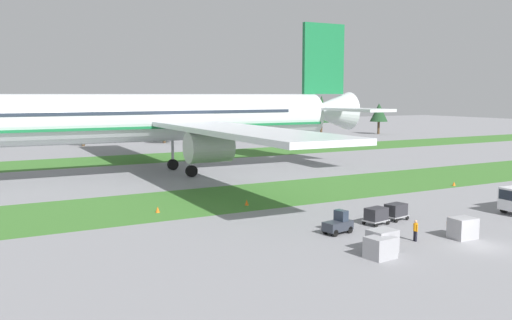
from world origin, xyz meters
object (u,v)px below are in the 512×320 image
object	(u,v)px
ground_crew_marshaller	(449,226)
airliner	(166,117)
taxiway_marker_0	(158,210)
uld_container_1	(382,241)
taxiway_marker_2	(454,184)
uld_container_0	(380,247)
taxiway_marker_1	(247,202)
ground_crew_loader	(415,230)
uld_container_2	(463,228)
baggage_tug	(338,224)
cargo_dolly_lead	(376,215)
cargo_dolly_second	(396,210)

from	to	relation	value
ground_crew_marshaller	airliner	bearing A→B (deg)	-84.47
airliner	taxiway_marker_0	distance (m)	27.67
uld_container_1	taxiway_marker_2	xyz separation A→B (m)	(28.62, 18.50, -0.60)
ground_crew_marshaller	uld_container_0	world-z (taller)	ground_crew_marshaller
taxiway_marker_1	ground_crew_loader	bearing A→B (deg)	-74.96
uld_container_0	uld_container_2	world-z (taller)	uld_container_2
ground_crew_marshaller	taxiway_marker_1	bearing A→B (deg)	-71.36
baggage_tug	taxiway_marker_0	xyz separation A→B (m)	(-10.72, 15.38, -0.51)
taxiway_marker_0	taxiway_marker_1	xyz separation A→B (m)	(9.48, -1.11, 0.01)
baggage_tug	taxiway_marker_0	distance (m)	18.76
airliner	cargo_dolly_lead	bearing A→B (deg)	-169.84
baggage_tug	ground_crew_loader	bearing A→B (deg)	-151.96
cargo_dolly_lead	taxiway_marker_2	world-z (taller)	cargo_dolly_lead
ground_crew_marshaller	uld_container_2	xyz separation A→B (m)	(0.68, -0.85, -0.08)
uld_container_2	taxiway_marker_2	bearing A→B (deg)	42.79
airliner	cargo_dolly_lead	world-z (taller)	airliner
ground_crew_marshaller	taxiway_marker_1	world-z (taller)	ground_crew_marshaller
airliner	taxiway_marker_1	world-z (taller)	airliner
uld_container_0	taxiway_marker_1	distance (m)	21.39
uld_container_0	taxiway_marker_2	size ratio (longest dim) A/B	3.73
uld_container_1	taxiway_marker_1	xyz separation A→B (m)	(-0.68, 20.34, -0.56)
uld_container_1	uld_container_2	size ratio (longest dim) A/B	1.00
airliner	taxiway_marker_1	bearing A→B (deg)	-179.03
uld_container_1	baggage_tug	bearing A→B (deg)	84.70
taxiway_marker_0	taxiway_marker_1	world-z (taller)	taxiway_marker_1
airliner	uld_container_2	size ratio (longest dim) A/B	40.37
airliner	taxiway_marker_1	distance (m)	26.96
baggage_tug	uld_container_1	bearing A→B (deg)	164.37
baggage_tug	taxiway_marker_2	world-z (taller)	baggage_tug
ground_crew_marshaller	uld_container_1	bearing A→B (deg)	0.52
taxiway_marker_2	taxiway_marker_0	bearing A→B (deg)	175.64
baggage_tug	cargo_dolly_lead	bearing A→B (deg)	-90.00
uld_container_2	taxiway_marker_2	world-z (taller)	uld_container_2
ground_crew_loader	ground_crew_marshaller	bearing A→B (deg)	94.44
uld_container_2	airliner	bearing A→B (deg)	100.95
uld_container_2	cargo_dolly_lead	bearing A→B (deg)	112.86
baggage_tug	ground_crew_marshaller	bearing A→B (deg)	-136.72
uld_container_0	taxiway_marker_2	world-z (taller)	uld_container_0
cargo_dolly_lead	cargo_dolly_second	xyz separation A→B (m)	(2.85, 0.52, 0.00)
cargo_dolly_lead	airliner	bearing A→B (deg)	-1.68
uld_container_0	taxiway_marker_1	bearing A→B (deg)	88.91
ground_crew_marshaller	cargo_dolly_lead	bearing A→B (deg)	-74.46
cargo_dolly_second	uld_container_2	size ratio (longest dim) A/B	1.22
airliner	cargo_dolly_lead	distance (m)	40.24
cargo_dolly_second	taxiway_marker_0	world-z (taller)	cargo_dolly_second
airliner	cargo_dolly_second	world-z (taller)	airliner
ground_crew_loader	cargo_dolly_lead	bearing A→B (deg)	-178.68
uld_container_1	taxiway_marker_1	distance (m)	20.36
taxiway_marker_2	ground_crew_marshaller	bearing A→B (deg)	-139.49
ground_crew_marshaller	ground_crew_loader	distance (m)	3.36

